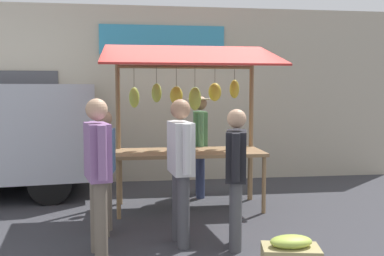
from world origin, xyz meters
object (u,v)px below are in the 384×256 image
(shopper_with_ponytail, at_px, (104,164))
(shopper_with_shopping_bag, at_px, (181,161))
(shopper_in_grey_tee, at_px, (236,169))
(produce_crate_near, at_px, (291,256))
(shopper_in_striped_shirt, at_px, (98,165))
(market_stall, at_px, (189,106))
(vendor_with_sunhat, at_px, (200,137))

(shopper_with_ponytail, bearing_deg, shopper_with_shopping_bag, -114.38)
(shopper_in_grey_tee, distance_m, produce_crate_near, 1.12)
(shopper_with_ponytail, bearing_deg, shopper_in_grey_tee, -109.86)
(shopper_in_striped_shirt, relative_size, shopper_in_grey_tee, 1.08)
(market_stall, bearing_deg, vendor_with_sunhat, -111.02)
(shopper_with_shopping_bag, xyz_separation_m, produce_crate_near, (-0.97, 0.95, -0.81))
(shopper_with_ponytail, relative_size, shopper_in_grey_tee, 0.98)
(vendor_with_sunhat, xyz_separation_m, shopper_in_striped_shirt, (1.48, 2.47, -0.01))
(vendor_with_sunhat, xyz_separation_m, shopper_with_shopping_bag, (0.57, 2.23, -0.02))
(market_stall, distance_m, shopper_in_striped_shirt, 2.21)
(shopper_in_grey_tee, bearing_deg, market_stall, 24.96)
(shopper_in_striped_shirt, bearing_deg, shopper_with_shopping_bag, -88.76)
(shopper_in_grey_tee, relative_size, produce_crate_near, 2.61)
(shopper_in_grey_tee, bearing_deg, produce_crate_near, -139.60)
(shopper_with_shopping_bag, relative_size, shopper_in_grey_tee, 1.07)
(market_stall, relative_size, shopper_with_shopping_bag, 1.49)
(shopper_with_ponytail, xyz_separation_m, shopper_in_grey_tee, (-1.50, 0.68, 0.02))
(vendor_with_sunhat, relative_size, shopper_in_grey_tee, 1.07)
(market_stall, xyz_separation_m, shopper_with_shopping_bag, (0.30, 1.52, -0.57))
(shopper_in_striped_shirt, height_order, shopper_with_ponytail, shopper_in_striped_shirt)
(shopper_with_ponytail, bearing_deg, shopper_in_striped_shirt, -176.93)
(shopper_in_striped_shirt, height_order, shopper_in_grey_tee, shopper_in_striped_shirt)
(market_stall, xyz_separation_m, shopper_in_grey_tee, (-0.31, 1.71, -0.64))
(vendor_with_sunhat, relative_size, shopper_with_ponytail, 1.09)
(shopper_with_shopping_bag, bearing_deg, market_stall, -17.74)
(market_stall, height_order, shopper_in_striped_shirt, market_stall)
(shopper_in_striped_shirt, height_order, produce_crate_near, shopper_in_striped_shirt)
(shopper_with_shopping_bag, relative_size, produce_crate_near, 2.79)
(shopper_with_ponytail, relative_size, produce_crate_near, 2.56)
(vendor_with_sunhat, height_order, shopper_with_ponytail, vendor_with_sunhat)
(vendor_with_sunhat, bearing_deg, produce_crate_near, 13.27)
(shopper_in_striped_shirt, bearing_deg, market_stall, -48.08)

